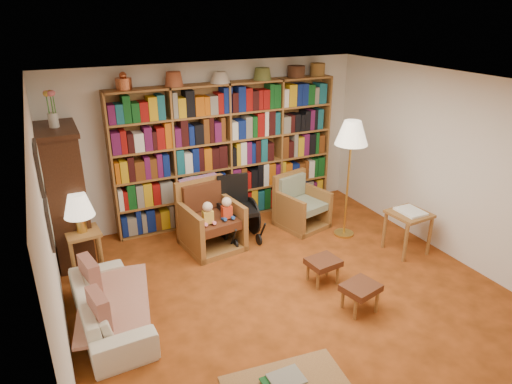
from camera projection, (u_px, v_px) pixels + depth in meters
floor at (287, 292)px, 5.61m from camera, size 5.00×5.00×0.00m
ceiling at (293, 86)px, 4.66m from camera, size 5.00×5.00×0.00m
wall_back at (212, 143)px, 7.23m from camera, size 5.00×0.00×5.00m
wall_front at (474, 331)px, 3.05m from camera, size 5.00×0.00×5.00m
wall_left at (50, 245)px, 4.14m from camera, size 0.00×5.00×5.00m
wall_right at (452, 167)px, 6.13m from camera, size 0.00×5.00×5.00m
bookshelf at (228, 149)px, 7.19m from camera, size 3.60×0.30×2.42m
curio_cabinet at (66, 194)px, 6.02m from camera, size 0.50×0.95×2.40m
framed_pictures at (44, 195)px, 4.26m from camera, size 0.03×0.52×0.97m
sofa at (109, 306)px, 4.96m from camera, size 1.64×0.70×0.47m
sofa_throw at (113, 300)px, 4.95m from camera, size 0.97×1.48×0.04m
cushion_left at (90, 276)px, 5.12m from camera, size 0.20×0.42×0.40m
cushion_right at (99, 311)px, 4.53m from camera, size 0.19×0.41×0.39m
side_table_lamp at (84, 243)px, 5.84m from camera, size 0.44×0.44×0.61m
table_lamp at (78, 207)px, 5.65m from camera, size 0.38×0.38×0.51m
armchair_leather at (209, 220)px, 6.59m from camera, size 0.86×0.90×0.97m
armchair_sage at (299, 206)px, 7.24m from camera, size 0.83×0.84×0.83m
wheelchair at (237, 210)px, 6.80m from camera, size 0.55×0.77×0.96m
floor_lamp at (351, 138)px, 6.44m from camera, size 0.47×0.47×1.78m
side_table_papers at (409, 219)px, 6.36m from camera, size 0.54×0.54×0.63m
footstool_a at (323, 264)px, 5.71m from camera, size 0.42×0.37×0.33m
footstool_b at (361, 290)px, 5.18m from camera, size 0.47×0.42×0.34m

